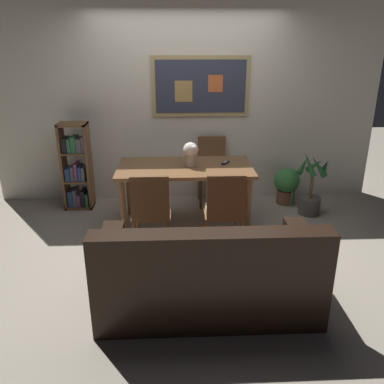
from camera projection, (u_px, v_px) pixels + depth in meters
The scene contains 12 objects.
ground_plane at pixel (190, 240), 4.54m from camera, with size 12.00×12.00×0.00m, color gray.
wall_back_with_painting at pixel (186, 105), 5.37m from camera, with size 5.20×0.14×2.60m.
dining_table at pixel (185, 174), 4.71m from camera, with size 1.57×0.83×0.75m.
dining_chair_near_right at pixel (224, 207), 4.07m from camera, with size 0.40×0.41×0.91m.
dining_chair_near_left at pixel (151, 208), 4.05m from camera, with size 0.40×0.41×0.91m.
dining_chair_far_right at pixel (212, 165), 5.43m from camera, with size 0.40×0.41×0.91m.
leather_couch at pixel (208, 276), 3.28m from camera, with size 1.80×0.84×0.84m.
bookshelf at pixel (77, 169), 5.26m from camera, with size 0.36×0.28×1.15m.
potted_ivy at pixel (287, 184), 5.48m from camera, with size 0.35×0.35×0.54m.
potted_palm at pixel (311, 192), 5.12m from camera, with size 0.43×0.40×0.84m.
flower_vase at pixel (191, 152), 4.62m from camera, with size 0.18×0.19×0.28m.
tv_remote at pixel (225, 163), 4.77m from camera, with size 0.12×0.16×0.02m.
Camera 1 is at (-0.16, -4.04, 2.14)m, focal length 37.34 mm.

